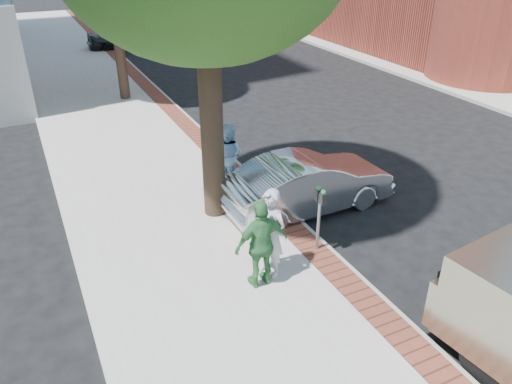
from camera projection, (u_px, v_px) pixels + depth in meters
ground at (273, 251)px, 10.91m from camera, size 120.00×120.00×0.00m
sidewalk at (123, 136)px, 16.65m from camera, size 5.00×60.00×0.15m
brick_strip at (186, 124)px, 17.46m from camera, size 0.60×60.00×0.01m
curb at (195, 125)px, 17.63m from camera, size 0.10×60.00×0.15m
sidewalk_far at (474, 80)px, 22.79m from camera, size 5.00×60.00×0.15m
signal_near at (105, 8)px, 27.67m from camera, size 0.70×0.15×3.80m
parking_meter at (320, 206)px, 10.23m from camera, size 0.12×0.32×1.47m
person_gray at (270, 234)px, 9.55m from camera, size 0.67×0.79×1.85m
person_officer at (229, 156)px, 12.95m from camera, size 1.02×1.07×1.73m
person_green at (262, 244)px, 9.26m from camera, size 1.07×0.46×1.82m
sedan_silver at (308, 184)px, 12.20m from camera, size 4.37×1.65×1.43m
bg_car at (124, 36)px, 28.58m from camera, size 4.15×1.73×1.40m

